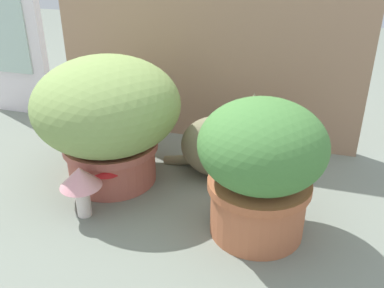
{
  "coord_description": "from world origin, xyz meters",
  "views": [
    {
      "loc": [
        0.49,
        -1.1,
        0.79
      ],
      "look_at": [
        0.14,
        0.05,
        0.18
      ],
      "focal_mm": 40.21,
      "sensor_mm": 36.0,
      "label": 1
    }
  ],
  "objects_px": {
    "grass_planter": "(108,115)",
    "cat": "(223,144)",
    "leafy_planter": "(261,165)",
    "mushroom_ornament_pink": "(80,181)",
    "mushroom_ornament_red": "(107,169)"
  },
  "relations": [
    {
      "from": "grass_planter",
      "to": "cat",
      "type": "bearing_deg",
      "value": 20.65
    },
    {
      "from": "leafy_planter",
      "to": "mushroom_ornament_pink",
      "type": "relative_size",
      "value": 2.4
    },
    {
      "from": "grass_planter",
      "to": "cat",
      "type": "relative_size",
      "value": 1.26
    },
    {
      "from": "leafy_planter",
      "to": "mushroom_ornament_red",
      "type": "height_order",
      "value": "leafy_planter"
    },
    {
      "from": "cat",
      "to": "mushroom_ornament_red",
      "type": "height_order",
      "value": "cat"
    },
    {
      "from": "grass_planter",
      "to": "mushroom_ornament_pink",
      "type": "distance_m",
      "value": 0.25
    },
    {
      "from": "mushroom_ornament_red",
      "to": "mushroom_ornament_pink",
      "type": "distance_m",
      "value": 0.11
    },
    {
      "from": "cat",
      "to": "mushroom_ornament_red",
      "type": "relative_size",
      "value": 2.59
    },
    {
      "from": "mushroom_ornament_pink",
      "to": "mushroom_ornament_red",
      "type": "bearing_deg",
      "value": 75.33
    },
    {
      "from": "leafy_planter",
      "to": "mushroom_ornament_pink",
      "type": "xyz_separation_m",
      "value": [
        -0.51,
        -0.08,
        -0.1
      ]
    },
    {
      "from": "cat",
      "to": "mushroom_ornament_pink",
      "type": "bearing_deg",
      "value": -134.81
    },
    {
      "from": "grass_planter",
      "to": "mushroom_ornament_red",
      "type": "relative_size",
      "value": 3.26
    },
    {
      "from": "leafy_planter",
      "to": "cat",
      "type": "height_order",
      "value": "leafy_planter"
    },
    {
      "from": "cat",
      "to": "mushroom_ornament_pink",
      "type": "distance_m",
      "value": 0.49
    },
    {
      "from": "grass_planter",
      "to": "leafy_planter",
      "type": "distance_m",
      "value": 0.54
    }
  ]
}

